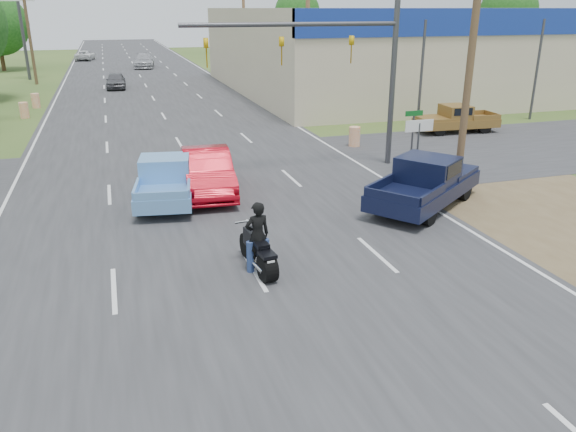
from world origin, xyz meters
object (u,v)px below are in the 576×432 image
object	(u,v)px
rider	(258,239)
navy_pickup	(427,181)
distant_car_silver	(144,61)
distant_car_grey	(116,81)
motorcycle	(259,254)
brown_pickup	(455,119)
blue_pickup	(166,178)
distant_car_white	(85,56)
red_convertible	(207,172)

from	to	relation	value
rider	navy_pickup	distance (m)	7.74
distant_car_silver	distant_car_grey	bearing A→B (deg)	-94.70
rider	navy_pickup	xyz separation A→B (m)	(6.99, 3.33, -0.02)
motorcycle	brown_pickup	xyz separation A→B (m)	(15.04, 14.04, 0.25)
navy_pickup	blue_pickup	bearing A→B (deg)	-147.46
blue_pickup	distant_car_white	world-z (taller)	blue_pickup
red_convertible	navy_pickup	bearing A→B (deg)	-23.80
distant_car_grey	brown_pickup	bearing A→B (deg)	-51.80
brown_pickup	distant_car_white	distance (m)	59.01
red_convertible	motorcycle	distance (m)	7.17
blue_pickup	distant_car_white	bearing A→B (deg)	103.01
motorcycle	navy_pickup	xyz separation A→B (m)	(6.98, 3.40, 0.37)
distant_car_grey	distant_car_silver	distance (m)	18.23
red_convertible	blue_pickup	xyz separation A→B (m)	(-1.58, -0.36, -0.00)
red_convertible	distant_car_silver	xyz separation A→B (m)	(1.04, 49.37, -0.03)
blue_pickup	red_convertible	bearing A→B (deg)	21.86
motorcycle	rider	xyz separation A→B (m)	(-0.01, 0.07, 0.40)
motorcycle	distant_car_grey	size ratio (longest dim) A/B	0.58
blue_pickup	navy_pickup	bearing A→B (deg)	-12.34
rider	brown_pickup	world-z (taller)	rider
brown_pickup	distant_car_grey	distance (m)	30.35
red_convertible	rider	bearing A→B (deg)	-84.95
motorcycle	red_convertible	bearing A→B (deg)	84.20
red_convertible	blue_pickup	distance (m)	1.62
motorcycle	blue_pickup	xyz separation A→B (m)	(-1.70, 6.81, 0.30)
distant_car_silver	distant_car_white	distance (m)	14.40
distant_car_silver	distant_car_white	world-z (taller)	distant_car_silver
navy_pickup	distant_car_white	size ratio (longest dim) A/B	1.23
navy_pickup	distant_car_grey	world-z (taller)	navy_pickup
blue_pickup	navy_pickup	distance (m)	9.32
distant_car_silver	navy_pickup	bearing A→B (deg)	-76.76
brown_pickup	distant_car_white	xyz separation A→B (m)	(-20.98, 55.15, -0.15)
distant_car_grey	red_convertible	bearing A→B (deg)	-82.87
red_convertible	motorcycle	bearing A→B (deg)	-84.90
red_convertible	distant_car_white	size ratio (longest dim) A/B	1.11
motorcycle	distant_car_silver	world-z (taller)	distant_car_silver
blue_pickup	distant_car_grey	distance (m)	31.88
rider	brown_pickup	size ratio (longest dim) A/B	0.39
rider	distant_car_silver	world-z (taller)	rider
blue_pickup	brown_pickup	world-z (taller)	blue_pickup
blue_pickup	rider	bearing A→B (deg)	-66.81
navy_pickup	brown_pickup	size ratio (longest dim) A/B	1.18
rider	motorcycle	bearing A→B (deg)	90.00
motorcycle	distant_car_grey	xyz separation A→B (m)	(-2.70, 38.67, 0.16)
motorcycle	distant_car_white	size ratio (longest dim) A/B	0.52
distant_car_silver	brown_pickup	bearing A→B (deg)	-64.89
distant_car_grey	rider	bearing A→B (deg)	-83.57
brown_pickup	distant_car_grey	world-z (taller)	brown_pickup
red_convertible	brown_pickup	distance (m)	16.64
red_convertible	distant_car_white	world-z (taller)	red_convertible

